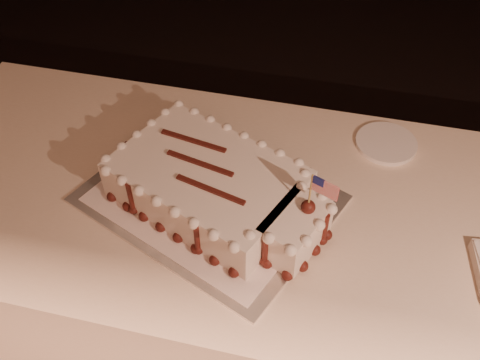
% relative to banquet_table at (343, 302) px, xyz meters
% --- Properties ---
extents(room_shell, '(6.10, 8.10, 2.90)m').
position_rel_banquet_table_xyz_m(room_shell, '(0.00, -0.60, 1.02)').
color(room_shell, black).
rests_on(room_shell, ground).
extents(banquet_table, '(2.40, 0.80, 0.75)m').
position_rel_banquet_table_xyz_m(banquet_table, '(0.00, 0.00, 0.00)').
color(banquet_table, '#F7DCBF').
rests_on(banquet_table, ground).
extents(cake_board, '(0.70, 0.62, 0.01)m').
position_rel_banquet_table_xyz_m(cake_board, '(-0.38, -0.02, 0.38)').
color(cake_board, silver).
rests_on(cake_board, banquet_table).
extents(doily, '(0.62, 0.56, 0.00)m').
position_rel_banquet_table_xyz_m(doily, '(-0.38, -0.02, 0.38)').
color(doily, white).
rests_on(doily, cake_board).
extents(sheet_cake, '(0.57, 0.44, 0.22)m').
position_rel_banquet_table_xyz_m(sheet_cake, '(-0.35, -0.03, 0.44)').
color(sheet_cake, white).
rests_on(sheet_cake, doily).
extents(side_plate, '(0.17, 0.17, 0.01)m').
position_rel_banquet_table_xyz_m(side_plate, '(0.04, 0.28, 0.38)').
color(side_plate, white).
rests_on(side_plate, banquet_table).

